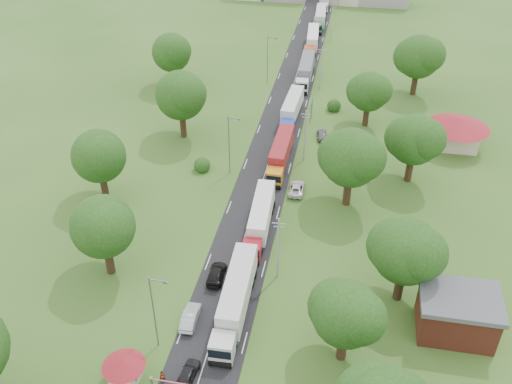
% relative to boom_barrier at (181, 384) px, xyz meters
% --- Properties ---
extents(ground, '(260.00, 260.00, 0.00)m').
position_rel_boom_barrier_xyz_m(ground, '(1.36, 25.00, -0.89)').
color(ground, '#2C501A').
rests_on(ground, ground).
extents(road, '(8.00, 200.00, 0.04)m').
position_rel_boom_barrier_xyz_m(road, '(1.36, 45.00, -0.89)').
color(road, black).
rests_on(road, ground).
extents(boom_barrier, '(9.22, 0.35, 1.18)m').
position_rel_boom_barrier_xyz_m(boom_barrier, '(0.00, 0.00, 0.00)').
color(boom_barrier, slate).
rests_on(boom_barrier, ground).
extents(guard_booth, '(4.40, 4.40, 3.45)m').
position_rel_boom_barrier_xyz_m(guard_booth, '(-5.84, -0.00, 1.27)').
color(guard_booth, beige).
rests_on(guard_booth, ground).
extents(info_sign, '(0.12, 3.10, 4.10)m').
position_rel_boom_barrier_xyz_m(info_sign, '(6.56, 60.00, 2.11)').
color(info_sign, slate).
rests_on(info_sign, ground).
extents(pole_1, '(1.60, 0.24, 9.00)m').
position_rel_boom_barrier_xyz_m(pole_1, '(6.86, 18.00, 3.79)').
color(pole_1, gray).
rests_on(pole_1, ground).
extents(pole_2, '(1.60, 0.24, 9.00)m').
position_rel_boom_barrier_xyz_m(pole_2, '(6.86, 46.00, 3.79)').
color(pole_2, gray).
rests_on(pole_2, ground).
extents(pole_3, '(1.60, 0.24, 9.00)m').
position_rel_boom_barrier_xyz_m(pole_3, '(6.86, 74.00, 3.79)').
color(pole_3, gray).
rests_on(pole_3, ground).
extents(pole_4, '(1.60, 0.24, 9.00)m').
position_rel_boom_barrier_xyz_m(pole_4, '(6.86, 102.00, 3.79)').
color(pole_4, gray).
rests_on(pole_4, ground).
extents(lamp_0, '(2.03, 0.22, 10.00)m').
position_rel_boom_barrier_xyz_m(lamp_0, '(-3.99, 5.00, 4.66)').
color(lamp_0, slate).
rests_on(lamp_0, ground).
extents(lamp_1, '(2.03, 0.22, 10.00)m').
position_rel_boom_barrier_xyz_m(lamp_1, '(-3.99, 40.00, 4.66)').
color(lamp_1, slate).
rests_on(lamp_1, ground).
extents(lamp_2, '(2.03, 0.22, 10.00)m').
position_rel_boom_barrier_xyz_m(lamp_2, '(-3.99, 75.00, 4.66)').
color(lamp_2, slate).
rests_on(lamp_2, ground).
extents(tree_2, '(8.00, 8.00, 10.10)m').
position_rel_boom_barrier_xyz_m(tree_2, '(15.35, 7.14, 5.70)').
color(tree_2, '#382616').
rests_on(tree_2, ground).
extents(tree_3, '(8.80, 8.80, 11.07)m').
position_rel_boom_barrier_xyz_m(tree_3, '(21.35, 17.16, 6.33)').
color(tree_3, '#382616').
rests_on(tree_3, ground).
extents(tree_4, '(9.60, 9.60, 12.05)m').
position_rel_boom_barrier_xyz_m(tree_4, '(14.34, 35.17, 6.96)').
color(tree_4, '#382616').
rests_on(tree_4, ground).
extents(tree_5, '(8.80, 8.80, 11.07)m').
position_rel_boom_barrier_xyz_m(tree_5, '(23.35, 43.16, 6.33)').
color(tree_5, '#382616').
rests_on(tree_5, ground).
extents(tree_6, '(8.00, 8.00, 10.10)m').
position_rel_boom_barrier_xyz_m(tree_6, '(16.35, 60.14, 5.70)').
color(tree_6, '#382616').
rests_on(tree_6, ground).
extents(tree_7, '(9.60, 9.60, 12.05)m').
position_rel_boom_barrier_xyz_m(tree_7, '(25.34, 75.17, 6.96)').
color(tree_7, '#382616').
rests_on(tree_7, ground).
extents(tree_10, '(8.80, 8.80, 11.07)m').
position_rel_boom_barrier_xyz_m(tree_10, '(-13.65, 15.16, 6.33)').
color(tree_10, '#382616').
rests_on(tree_10, ground).
extents(tree_11, '(8.80, 8.80, 11.07)m').
position_rel_boom_barrier_xyz_m(tree_11, '(-20.65, 30.16, 6.33)').
color(tree_11, '#382616').
rests_on(tree_11, ground).
extents(tree_12, '(9.60, 9.60, 12.05)m').
position_rel_boom_barrier_xyz_m(tree_12, '(-14.66, 50.17, 6.96)').
color(tree_12, '#382616').
rests_on(tree_12, ground).
extents(tree_13, '(8.80, 8.80, 11.07)m').
position_rel_boom_barrier_xyz_m(tree_13, '(-22.65, 70.16, 6.33)').
color(tree_13, '#382616').
rests_on(tree_13, ground).
extents(house_brick, '(8.60, 6.60, 5.20)m').
position_rel_boom_barrier_xyz_m(house_brick, '(27.36, 13.00, 1.76)').
color(house_brick, maroon).
rests_on(house_brick, ground).
extents(house_cream, '(10.08, 10.08, 5.80)m').
position_rel_boom_barrier_xyz_m(house_cream, '(31.36, 55.00, 2.75)').
color(house_cream, beige).
rests_on(house_cream, ground).
extents(truck_0, '(2.99, 15.44, 4.27)m').
position_rel_boom_barrier_xyz_m(truck_0, '(3.11, 11.22, 1.38)').
color(truck_0, silver).
rests_on(truck_0, ground).
extents(truck_1, '(2.95, 14.19, 3.92)m').
position_rel_boom_barrier_xyz_m(truck_1, '(3.15, 26.57, 1.19)').
color(truck_1, maroon).
rests_on(truck_1, ground).
extents(truck_2, '(2.61, 14.21, 3.94)m').
position_rel_boom_barrier_xyz_m(truck_2, '(3.33, 43.96, 1.20)').
color(truck_2, orange).
rests_on(truck_2, ground).
extents(truck_3, '(2.92, 14.11, 3.90)m').
position_rel_boom_barrier_xyz_m(truck_3, '(2.97, 59.85, 1.18)').
color(truck_3, '#1D3BAE').
rests_on(truck_3, ground).
extents(truck_4, '(2.83, 14.84, 4.11)m').
position_rel_boom_barrier_xyz_m(truck_4, '(3.51, 77.86, 1.29)').
color(truck_4, silver).
rests_on(truck_4, ground).
extents(truck_5, '(3.23, 14.41, 3.98)m').
position_rel_boom_barrier_xyz_m(truck_5, '(2.97, 96.08, 1.22)').
color(truck_5, '#B23D1B').
rests_on(truck_5, ground).
extents(truck_6, '(3.03, 14.30, 3.95)m').
position_rel_boom_barrier_xyz_m(truck_6, '(3.26, 112.71, 1.20)').
color(truck_6, '#266635').
rests_on(truck_6, ground).
extents(car_lane_front, '(1.96, 4.04, 1.33)m').
position_rel_boom_barrier_xyz_m(car_lane_front, '(0.22, 1.55, -0.23)').
color(car_lane_front, black).
rests_on(car_lane_front, ground).
extents(car_lane_mid, '(1.74, 4.60, 1.50)m').
position_rel_boom_barrier_xyz_m(car_lane_mid, '(-1.64, 8.90, -0.14)').
color(car_lane_mid, '#A9ABB1').
rests_on(car_lane_mid, ground).
extents(car_lane_rear, '(2.11, 4.84, 1.39)m').
position_rel_boom_barrier_xyz_m(car_lane_rear, '(-0.44, 16.33, -0.20)').
color(car_lane_rear, black).
rests_on(car_lane_rear, ground).
extents(car_verge_near, '(2.32, 4.83, 1.33)m').
position_rel_boom_barrier_xyz_m(car_verge_near, '(6.86, 36.68, -0.23)').
color(car_verge_near, silver).
rests_on(car_verge_near, ground).
extents(car_verge_far, '(2.22, 4.27, 1.39)m').
position_rel_boom_barrier_xyz_m(car_verge_far, '(9.13, 53.87, -0.20)').
color(car_verge_far, '#5C5F64').
rests_on(car_verge_far, ground).
extents(pedestrian_near, '(0.68, 0.57, 1.59)m').
position_rel_boom_barrier_xyz_m(pedestrian_near, '(-2.14, 0.50, -0.10)').
color(pedestrian_near, gray).
rests_on(pedestrian_near, ground).
extents(pedestrian_booth, '(1.02, 1.14, 1.95)m').
position_rel_boom_barrier_xyz_m(pedestrian_booth, '(-5.14, -0.07, 0.08)').
color(pedestrian_booth, gray).
rests_on(pedestrian_booth, ground).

